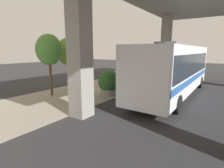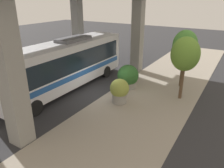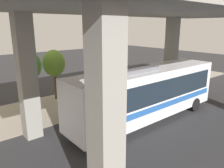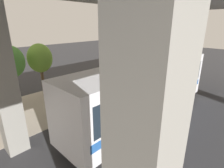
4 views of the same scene
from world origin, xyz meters
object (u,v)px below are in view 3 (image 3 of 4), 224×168
Objects in this scene: fire_hydrant at (97,100)px; bus at (147,91)px; street_tree_near at (54,64)px; street_tree_far at (29,66)px; planter_middle at (104,92)px; planter_front at (82,101)px.

bus is at bearing 14.48° from fire_hydrant.
street_tree_near is (-3.73, -1.71, 2.62)m from fire_hydrant.
bus is 2.63× the size of street_tree_far.
street_tree_near is 0.98× the size of street_tree_far.
planter_front is at bearing -74.59° from planter_middle.
bus is 2.70× the size of street_tree_near.
fire_hydrant is (-4.29, -1.11, -1.52)m from bus.
bus is 11.00× the size of fire_hydrant.
planter_middle is 0.38× the size of street_tree_far.
planter_front is 0.42× the size of street_tree_far.
planter_middle is at bearing 39.84° from street_tree_near.
street_tree_near reaches higher than bus.
planter_middle is 4.90m from street_tree_near.
street_tree_far is at bearing -145.39° from bus.
street_tree_far is (-3.42, -2.48, 2.41)m from planter_front.
bus is 6.96× the size of planter_middle.
street_tree_near reaches higher than planter_front.
planter_middle is (-4.69, -0.04, -1.19)m from bus.
fire_hydrant is 1.19m from planter_middle.
bus is at bearing 33.44° from planter_front.
planter_front is (-3.97, -2.62, -1.16)m from bus.
street_tree_far is (-7.40, -5.10, 1.25)m from bus.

